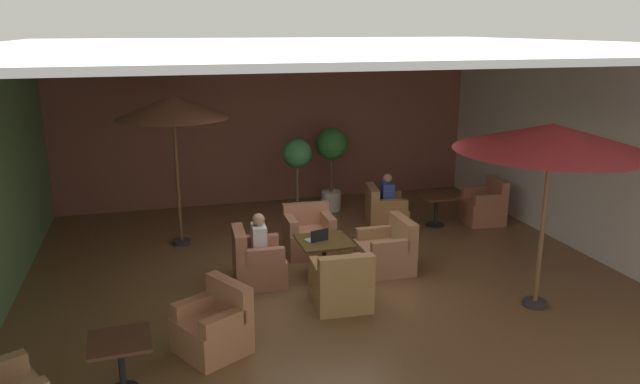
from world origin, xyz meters
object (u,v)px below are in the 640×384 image
armchair_front_left_south (387,252)px  patio_umbrella_tall_red (173,108)px  cafe_table_front_right (436,203)px  armchair_mid_center_north (214,327)px  patron_blue_shirt (259,238)px  iced_drink_cup (322,235)px  potted_tree_left_corner (297,164)px  patron_by_window (387,192)px  armchair_front_left_west (309,236)px  open_laptop (318,238)px  cafe_table_front_left (324,248)px  cafe_table_mid_center (120,351)px  armchair_front_left_east (341,286)px  potted_tree_mid_left (331,155)px  armchair_front_right_north (385,211)px  armchair_front_right_east (485,206)px  armchair_front_left_north (257,263)px  patio_umbrella_center_beige (552,138)px

armchair_front_left_south → patio_umbrella_tall_red: size_ratio=0.32×
cafe_table_front_right → armchair_mid_center_north: armchair_mid_center_north is taller
patron_blue_shirt → iced_drink_cup: (0.99, 0.03, -0.07)m
potted_tree_left_corner → patron_by_window: (1.62, -0.68, -0.51)m
armchair_front_left_west → open_laptop: 1.10m
cafe_table_front_left → open_laptop: 0.21m
cafe_table_mid_center → patron_blue_shirt: (1.90, 2.39, 0.26)m
armchair_front_left_east → potted_tree_mid_left: potted_tree_mid_left is taller
armchair_front_right_north → patron_by_window: size_ratio=1.45×
potted_tree_mid_left → patio_umbrella_tall_red: bearing=-158.1°
cafe_table_front_right → patio_umbrella_tall_red: bearing=177.0°
armchair_front_left_east → cafe_table_front_right: size_ratio=1.28×
patio_umbrella_tall_red → open_laptop: size_ratio=7.42×
armchair_front_right_east → cafe_table_front_right: bearing=174.4°
open_laptop → armchair_front_left_south: bearing=0.6°
armchair_front_left_north → patio_umbrella_center_beige: 4.53m
armchair_front_left_west → iced_drink_cup: (-0.04, -0.96, 0.34)m
cafe_table_front_right → armchair_mid_center_north: 5.92m
armchair_front_right_north → potted_tree_left_corner: (-1.58, 0.67, 0.90)m
cafe_table_front_left → armchair_mid_center_north: size_ratio=0.80×
patio_umbrella_center_beige → cafe_table_mid_center: bearing=-173.9°
patron_by_window → armchair_front_left_east: bearing=-121.6°
armchair_front_left_west → armchair_mid_center_north: 3.38m
cafe_table_front_left → cafe_table_mid_center: size_ratio=1.19×
armchair_front_left_south → armchair_mid_center_north: (-2.92, -1.77, 0.00)m
potted_tree_mid_left → open_laptop: size_ratio=4.91×
armchair_front_left_east → iced_drink_cup: armchair_front_left_east is taller
cafe_table_front_left → open_laptop: size_ratio=2.23×
armchair_front_right_north → armchair_mid_center_north: size_ratio=0.90×
patron_by_window → open_laptop: patron_by_window is taller
armchair_mid_center_north → iced_drink_cup: 2.64m
cafe_table_front_left → patron_by_window: patron_by_window is taller
patio_umbrella_tall_red → patron_blue_shirt: size_ratio=3.92×
patio_umbrella_tall_red → cafe_table_front_left: bearing=-45.8°
patio_umbrella_center_beige → iced_drink_cup: size_ratio=23.33×
armchair_front_left_east → armchair_mid_center_north: same height
iced_drink_cup → cafe_table_front_right: bearing=32.2°
armchair_mid_center_north → patron_blue_shirt: (0.87, 1.81, 0.42)m
armchair_front_right_north → armchair_mid_center_north: armchair_mid_center_north is taller
patio_umbrella_center_beige → potted_tree_left_corner: (-2.33, 4.48, -1.17)m
iced_drink_cup → open_laptop: open_laptop is taller
open_laptop → armchair_front_left_north: bearing=176.7°
armchair_front_right_east → potted_tree_left_corner: 3.81m
armchair_front_left_south → iced_drink_cup: bearing=176.1°
armchair_mid_center_north → patron_by_window: (3.72, 3.81, 0.39)m
armchair_front_left_north → patio_umbrella_tall_red: bearing=116.1°
armchair_front_left_north → potted_tree_mid_left: potted_tree_mid_left is taller
cafe_table_front_left → armchair_mid_center_north: 2.58m
cafe_table_front_right → armchair_front_right_east: bearing=-5.6°
armchair_front_left_north → potted_tree_mid_left: bearing=57.0°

